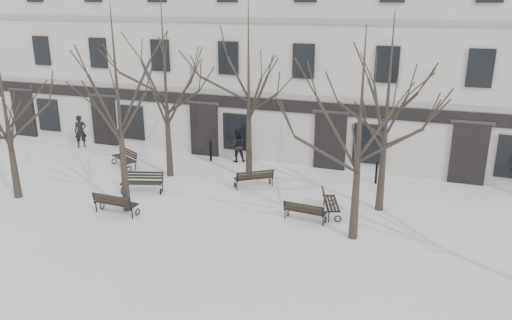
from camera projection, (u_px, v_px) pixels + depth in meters
The scene contains 18 objects.
ground at pixel (200, 220), 19.63m from camera, with size 100.00×100.00×0.00m, color white.
building at pixel (292, 49), 29.57m from camera, with size 40.40×10.20×11.40m.
tree_0 at pixel (3, 94), 20.52m from camera, with size 5.13×5.13×7.32m.
tree_1 at pixel (117, 86), 18.98m from camera, with size 5.74×5.74×8.20m.
tree_2 at pixel (361, 111), 16.73m from camera, with size 5.26×5.26×7.51m.
tree_4 at pixel (165, 69), 23.01m from camera, with size 5.83×5.83×8.33m.
tree_5 at pixel (249, 70), 22.58m from camera, with size 5.86×5.86×8.37m.
tree_6 at pixel (389, 90), 19.09m from camera, with size 5.56×5.56×7.94m.
bench_0 at pixel (142, 182), 22.32m from camera, with size 1.94×1.17×0.93m.
bench_1 at pixel (115, 203), 19.99m from camera, with size 1.86×0.73×0.92m.
bench_2 at pixel (305, 211), 19.35m from camera, with size 1.69×0.74×0.83m.
bench_3 at pixel (125, 158), 25.75m from camera, with size 1.88×1.49×0.92m.
bench_4 at pixel (254, 178), 22.86m from camera, with size 1.79×1.54×0.90m.
bench_5 at pixel (329, 202), 20.09m from camera, with size 1.15×1.84×0.88m.
bollard_a at pixel (211, 150), 26.65m from camera, with size 0.15×0.15×1.14m.
bollard_b at pixel (376, 172), 23.36m from camera, with size 0.14×0.14×1.08m.
pedestrian_a at pixel (82, 147), 29.41m from camera, with size 0.69×0.45×1.89m, color black.
pedestrian_b at pixel (237, 162), 26.73m from camera, with size 0.87×0.68×1.79m, color black.
Camera 1 is at (8.11, -16.19, 8.24)m, focal length 35.00 mm.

